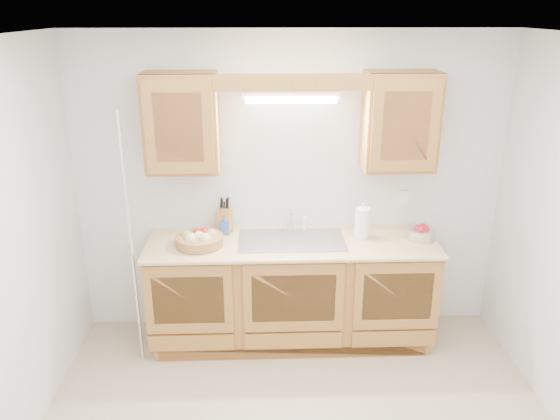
{
  "coord_description": "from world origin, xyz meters",
  "views": [
    {
      "loc": [
        -0.23,
        -2.77,
        2.64
      ],
      "look_at": [
        -0.11,
        0.85,
        1.29
      ],
      "focal_mm": 35.0,
      "sensor_mm": 36.0,
      "label": 1
    }
  ],
  "objects_px": {
    "apple_bowl": "(420,233)",
    "fruit_basket": "(199,239)",
    "knife_block": "(225,219)",
    "paper_towel": "(362,223)"
  },
  "relations": [
    {
      "from": "paper_towel",
      "to": "apple_bowl",
      "type": "height_order",
      "value": "paper_towel"
    },
    {
      "from": "fruit_basket",
      "to": "paper_towel",
      "type": "bearing_deg",
      "value": 4.61
    },
    {
      "from": "paper_towel",
      "to": "apple_bowl",
      "type": "xyz_separation_m",
      "value": [
        0.46,
        -0.04,
        -0.07
      ]
    },
    {
      "from": "fruit_basket",
      "to": "apple_bowl",
      "type": "bearing_deg",
      "value": 2.01
    },
    {
      "from": "knife_block",
      "to": "paper_towel",
      "type": "height_order",
      "value": "paper_towel"
    },
    {
      "from": "fruit_basket",
      "to": "apple_bowl",
      "type": "relative_size",
      "value": 1.6
    },
    {
      "from": "apple_bowl",
      "to": "fruit_basket",
      "type": "bearing_deg",
      "value": -177.99
    },
    {
      "from": "knife_block",
      "to": "fruit_basket",
      "type": "bearing_deg",
      "value": -114.5
    },
    {
      "from": "fruit_basket",
      "to": "knife_block",
      "type": "bearing_deg",
      "value": 55.25
    },
    {
      "from": "fruit_basket",
      "to": "apple_bowl",
      "type": "distance_m",
      "value": 1.76
    }
  ]
}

